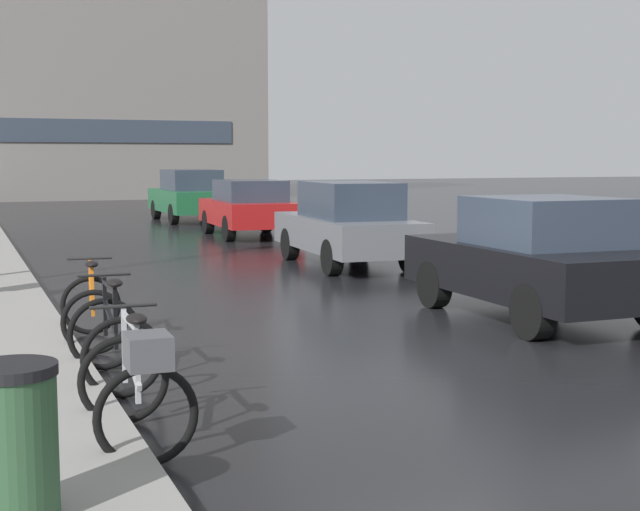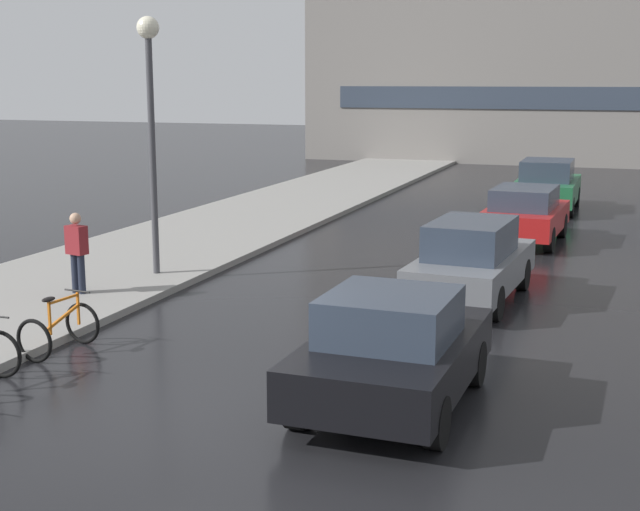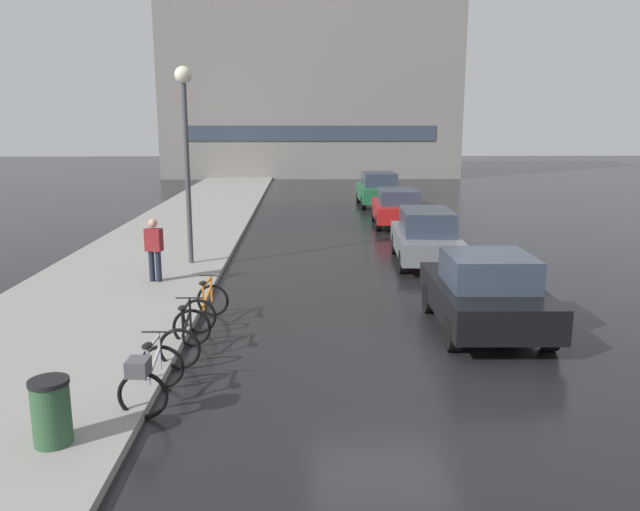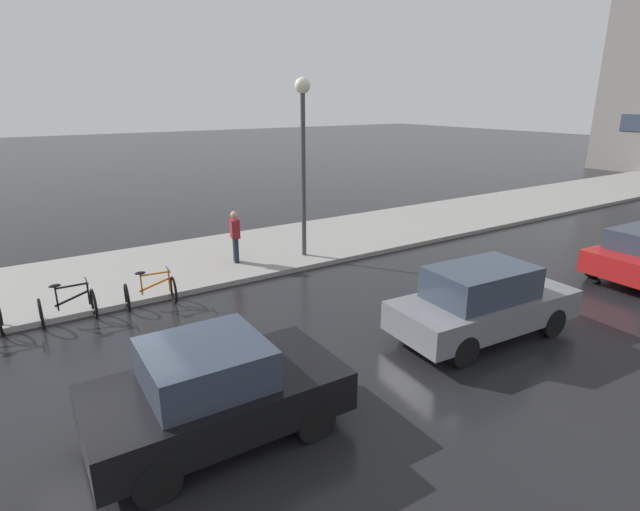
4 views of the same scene
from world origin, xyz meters
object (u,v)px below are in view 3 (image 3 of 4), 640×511
Objects in this scene: bicycle_nearest at (149,375)px; car_green at (378,189)px; car_red at (397,207)px; trash_bin at (52,417)px; car_black at (486,292)px; pedestrian at (154,249)px; bicycle_second at (186,335)px; streetlamp at (185,127)px; bicycle_third at (206,306)px; car_grey at (425,236)px.

car_green is at bearing 75.06° from bicycle_nearest.
car_green is (-0.01, 6.20, 0.07)m from car_red.
trash_bin is at bearing -125.39° from bicycle_nearest.
car_black is 2.22× the size of pedestrian.
bicycle_second is 0.67× the size of pedestrian.
car_green is at bearing 74.07° from bicycle_second.
bicycle_nearest is at bearing -150.29° from car_black.
streetlamp is 5.66× the size of trash_bin.
pedestrian is 0.31× the size of streetlamp.
bicycle_second is 0.27× the size of car_green.
car_red is 11.87m from pedestrian.
car_black is (5.52, -0.53, 0.38)m from bicycle_third.
trash_bin is at bearing -102.40° from bicycle_third.
bicycle_nearest is at bearing 54.61° from trash_bin.
bicycle_third is (0.23, 3.81, -0.11)m from bicycle_nearest.
car_black is at bearing -26.28° from pedestrian.
streetlamp is (-0.97, 8.97, 3.40)m from bicycle_nearest.
pedestrian reaches higher than trash_bin.
pedestrian is (-7.23, -2.44, 0.17)m from car_grey.
bicycle_nearest is 9.64m from streetlamp.
streetlamp is at bearing 103.09° from bicycle_third.
car_grey reaches higher than bicycle_nearest.
car_black reaches higher than car_red.
streetlamp is (-6.71, -0.33, 3.09)m from car_grey.
streetlamp is (-1.20, 5.15, 3.51)m from bicycle_third.
bicycle_second is 5.76m from car_black.
bicycle_second is 15.26m from car_red.
car_grey is (5.52, 5.48, 0.42)m from bicycle_third.
pedestrian reaches higher than bicycle_nearest.
pedestrian is at bearing 119.37° from bicycle_third.
streetlamp reaches higher than car_red.
bicycle_nearest is 1.11× the size of bicycle_third.
bicycle_second is 9.21m from car_grey.
trash_bin is (-0.89, -1.25, -0.01)m from bicycle_nearest.
streetlamp reaches higher than bicycle_nearest.
bicycle_second is 21.12m from car_green.
car_green reaches higher than car_black.
trash_bin is at bearing -107.81° from bicycle_second.
pedestrian reaches higher than car_black.
bicycle_second is 1.19× the size of trash_bin.
trash_bin is (-1.11, -5.06, 0.10)m from bicycle_third.
bicycle_third is 0.71× the size of pedestrian.
bicycle_nearest is 6.62m from car_black.
car_black is at bearing 34.31° from trash_bin.
car_grey reaches higher than bicycle_second.
bicycle_second reaches higher than bicycle_nearest.
car_red is at bearing -89.93° from car_green.
car_grey is 12.45m from trash_bin.
car_grey is 1.08× the size of car_red.
bicycle_second is at bearing -127.41° from car_grey.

